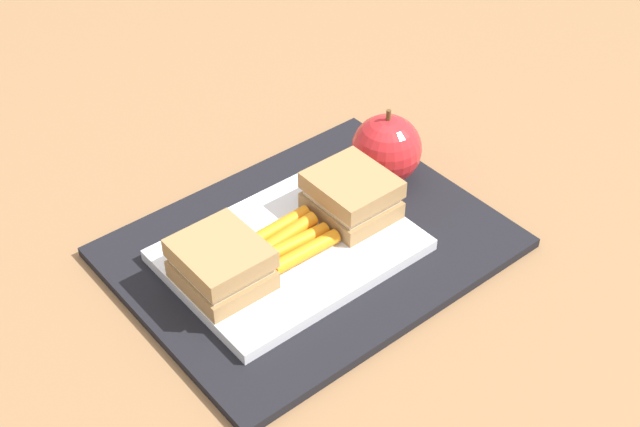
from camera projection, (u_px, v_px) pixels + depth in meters
ground_plane at (310, 251)px, 0.86m from camera, size 2.40×2.40×0.00m
lunchbag_mat at (310, 247)px, 0.86m from camera, size 0.36×0.28×0.01m
food_tray at (290, 250)px, 0.84m from camera, size 0.23×0.17×0.01m
sandwich_half_left at (221, 264)px, 0.78m from camera, size 0.07×0.08×0.04m
sandwich_half_right at (352, 195)px, 0.86m from camera, size 0.07×0.08×0.04m
carrot_sticks_bundle at (290, 240)px, 0.83m from camera, size 0.08×0.06×0.02m
apple at (386, 149)px, 0.91m from camera, size 0.07×0.07×0.09m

